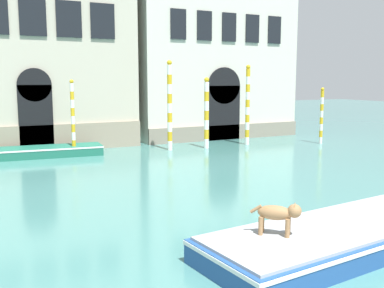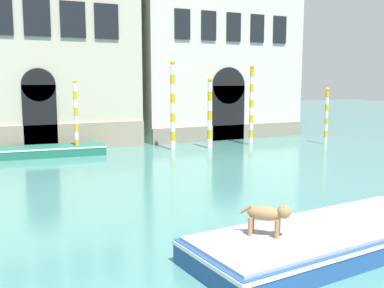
{
  "view_description": "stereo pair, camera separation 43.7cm",
  "coord_description": "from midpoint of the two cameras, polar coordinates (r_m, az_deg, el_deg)",
  "views": [
    {
      "loc": [
        -3.3,
        -2.27,
        3.64
      ],
      "look_at": [
        4.43,
        12.79,
        1.2
      ],
      "focal_mm": 42.0,
      "sensor_mm": 36.0,
      "label": 1
    },
    {
      "loc": [
        -2.91,
        -2.46,
        3.64
      ],
      "look_at": [
        4.43,
        12.79,
        1.2
      ],
      "focal_mm": 42.0,
      "sensor_mm": 36.0,
      "label": 2
    }
  ],
  "objects": [
    {
      "name": "boat_moored_near_palazzo",
      "position": [
        22.52,
        -18.06,
        -0.86
      ],
      "size": [
        6.09,
        2.11,
        0.48
      ],
      "rotation": [
        0.0,
        0.0,
        -0.1
      ],
      "color": "#1E6651",
      "rests_on": "ground_plane"
    },
    {
      "name": "palazzo_right",
      "position": [
        30.21,
        2.7,
        15.71
      ],
      "size": [
        10.41,
        6.13,
        15.22
      ],
      "color": "beige",
      "rests_on": "ground_plane"
    },
    {
      "name": "mooring_pole_1",
      "position": [
        25.23,
        8.06,
        4.94
      ],
      "size": [
        0.24,
        0.24,
        4.44
      ],
      "color": "white",
      "rests_on": "ground_plane"
    },
    {
      "name": "boat_foreground",
      "position": [
        10.29,
        18.21,
        -11.2
      ],
      "size": [
        6.56,
        2.87,
        0.55
      ],
      "rotation": [
        0.0,
        0.0,
        0.09
      ],
      "color": "#234C8C",
      "rests_on": "ground_plane"
    },
    {
      "name": "mooring_pole_2",
      "position": [
        23.08,
        -1.91,
        4.93
      ],
      "size": [
        0.25,
        0.25,
        4.61
      ],
      "color": "white",
      "rests_on": "ground_plane"
    },
    {
      "name": "mooring_pole_4",
      "position": [
        23.77,
        2.81,
        3.99
      ],
      "size": [
        0.26,
        0.26,
        3.75
      ],
      "color": "white",
      "rests_on": "ground_plane"
    },
    {
      "name": "dog_on_deck",
      "position": [
        9.16,
        11.02,
        -8.74
      ],
      "size": [
        0.8,
        0.78,
        0.68
      ],
      "rotation": [
        0.0,
        0.0,
        -0.77
      ],
      "color": "#997047",
      "rests_on": "boat_foreground"
    },
    {
      "name": "mooring_pole_3",
      "position": [
        26.5,
        17.15,
        3.45
      ],
      "size": [
        0.19,
        0.19,
        3.19
      ],
      "color": "white",
      "rests_on": "ground_plane"
    },
    {
      "name": "mooring_pole_0",
      "position": [
        22.07,
        -13.96,
        3.27
      ],
      "size": [
        0.19,
        0.19,
        3.64
      ],
      "color": "white",
      "rests_on": "ground_plane"
    }
  ]
}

